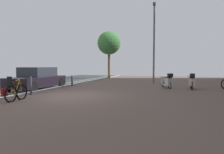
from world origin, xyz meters
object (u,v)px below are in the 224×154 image
at_px(lamp_post, 154,40).
at_px(street_tree, 109,43).
at_px(scooter_mid, 168,81).
at_px(parked_car_near, 37,79).
at_px(scooter_near, 192,82).
at_px(bicycle_foreground, 15,92).
at_px(bollard_far, 72,81).
at_px(bollard_near, 31,86).

height_order(lamp_post, street_tree, lamp_post).
relative_size(scooter_mid, parked_car_near, 0.39).
relative_size(scooter_near, street_tree, 0.31).
relative_size(bicycle_foreground, scooter_near, 0.80).
relative_size(scooter_near, bollard_far, 2.26).
bearing_deg(bicycle_foreground, bollard_far, 95.00).
bearing_deg(street_tree, bicycle_foreground, -87.67).
distance_m(bicycle_foreground, lamp_post, 11.13).
relative_size(bicycle_foreground, scooter_mid, 0.87).
relative_size(bicycle_foreground, street_tree, 0.25).
bearing_deg(bicycle_foreground, bollard_near, 107.70).
xyz_separation_m(scooter_mid, lamp_post, (-1.12, 2.81, 3.09)).
relative_size(lamp_post, bollard_near, 6.92).
xyz_separation_m(scooter_mid, bollard_near, (-6.69, -4.92, 0.01)).
height_order(scooter_near, street_tree, street_tree).
bearing_deg(scooter_mid, street_tree, 126.93).
relative_size(scooter_near, bollard_near, 1.85).
distance_m(scooter_mid, bollard_far, 6.71).
relative_size(street_tree, bollard_far, 7.27).
bearing_deg(scooter_mid, bollard_far, -176.09).
relative_size(bicycle_foreground, bollard_near, 1.48).
bearing_deg(bicycle_foreground, scooter_near, 40.73).
bearing_deg(bollard_far, street_tree, 90.59).
xyz_separation_m(lamp_post, bollard_near, (-5.57, -7.73, -3.07)).
relative_size(bicycle_foreground, lamp_post, 0.21).
relative_size(scooter_mid, street_tree, 0.29).
bearing_deg(parked_car_near, bicycle_foreground, -64.85).
xyz_separation_m(lamp_post, street_tree, (-5.67, 6.22, 0.58)).
relative_size(parked_car_near, lamp_post, 0.63).
bearing_deg(parked_car_near, scooter_mid, 17.77).
bearing_deg(street_tree, parked_car_near, -96.17).
distance_m(lamp_post, bollard_far, 7.19).
relative_size(parked_car_near, bollard_far, 5.33).
xyz_separation_m(scooter_near, bollard_near, (-8.17, -4.88, 0.00)).
distance_m(bicycle_foreground, bollard_far, 6.17).
bearing_deg(scooter_near, street_tree, 132.36).
relative_size(scooter_mid, lamp_post, 0.25).
height_order(scooter_near, scooter_mid, scooter_near).
distance_m(bollard_near, bollard_far, 4.46).
distance_m(scooter_near, parked_car_near, 9.86).
bearing_deg(bollard_near, bollard_far, 90.00).
distance_m(scooter_near, scooter_mid, 1.48).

